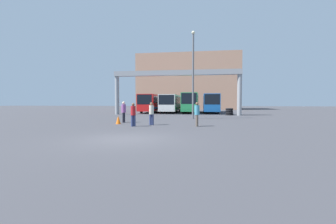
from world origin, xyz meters
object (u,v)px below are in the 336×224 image
at_px(tire_stack, 229,112).
at_px(lamp_post, 193,72).
at_px(pedestrian_mid_left, 133,114).
at_px(pedestrian_far_center, 151,113).
at_px(bus_slot_1, 172,103).
at_px(pedestrian_near_left, 197,114).
at_px(bus_slot_2, 191,102).
at_px(bus_slot_0, 152,102).
at_px(traffic_cone, 118,120).
at_px(bus_slot_3, 211,102).
at_px(pedestrian_mid_right, 124,111).

bearing_deg(tire_stack, lamp_post, -121.46).
xyz_separation_m(pedestrian_mid_left, pedestrian_far_center, (1.10, 1.15, 0.02)).
height_order(bus_slot_1, pedestrian_near_left, bus_slot_1).
relative_size(bus_slot_2, pedestrian_far_center, 5.85).
height_order(pedestrian_mid_left, pedestrian_near_left, pedestrian_near_left).
relative_size(bus_slot_0, traffic_cone, 15.28).
height_order(bus_slot_3, pedestrian_far_center, bus_slot_3).
xyz_separation_m(bus_slot_0, pedestrian_mid_right, (2.02, -20.08, -0.80)).
relative_size(bus_slot_3, pedestrian_far_center, 6.89).
bearing_deg(bus_slot_1, tire_stack, -41.84).
height_order(bus_slot_1, pedestrian_mid_left, bus_slot_1).
distance_m(bus_slot_3, pedestrian_far_center, 23.29).
distance_m(pedestrian_mid_left, pedestrian_far_center, 1.59).
bearing_deg(bus_slot_0, bus_slot_1, 16.76).
xyz_separation_m(bus_slot_3, pedestrian_mid_right, (-8.21, -20.87, -0.81)).
bearing_deg(pedestrian_mid_right, pedestrian_mid_left, 24.76).
distance_m(pedestrian_mid_right, lamp_post, 8.83).
xyz_separation_m(bus_slot_3, pedestrian_near_left, (-1.86, -23.10, -0.84)).
bearing_deg(pedestrian_far_center, pedestrian_mid_left, -135.53).
distance_m(traffic_cone, lamp_post, 9.97).
xyz_separation_m(bus_slot_2, pedestrian_near_left, (1.55, -22.19, -0.94)).
bearing_deg(bus_slot_3, bus_slot_2, -165.08).
bearing_deg(lamp_post, pedestrian_near_left, -85.54).
relative_size(bus_slot_0, tire_stack, 10.05).
height_order(bus_slot_1, bus_slot_3, bus_slot_3).
height_order(bus_slot_1, traffic_cone, bus_slot_1).
xyz_separation_m(pedestrian_near_left, lamp_post, (-0.59, 7.56, 4.06)).
xyz_separation_m(bus_slot_2, lamp_post, (0.96, -14.63, 3.12)).
bearing_deg(lamp_post, pedestrian_mid_left, -115.80).
relative_size(pedestrian_far_center, tire_stack, 1.68).
height_order(pedestrian_near_left, lamp_post, lamp_post).
relative_size(pedestrian_far_center, lamp_post, 0.19).
height_order(pedestrian_mid_right, pedestrian_far_center, pedestrian_mid_right).
distance_m(bus_slot_1, bus_slot_3, 6.82).
xyz_separation_m(bus_slot_0, bus_slot_2, (6.82, -0.11, 0.10)).
distance_m(bus_slot_2, lamp_post, 14.99).
bearing_deg(bus_slot_2, pedestrian_mid_right, -103.53).
distance_m(pedestrian_near_left, traffic_cone, 6.42).
bearing_deg(pedestrian_mid_right, tire_stack, 134.84).
height_order(traffic_cone, tire_stack, tire_stack).
bearing_deg(bus_slot_1, bus_slot_0, -163.24).
height_order(bus_slot_0, pedestrian_near_left, bus_slot_0).
distance_m(bus_slot_0, traffic_cone, 21.57).
relative_size(bus_slot_1, pedestrian_mid_left, 7.32).
relative_size(traffic_cone, lamp_post, 0.07).
distance_m(bus_slot_0, bus_slot_1, 3.56).
distance_m(bus_slot_1, pedestrian_mid_left, 24.05).
xyz_separation_m(bus_slot_3, lamp_post, (-2.45, -15.54, 3.21)).
xyz_separation_m(bus_slot_2, traffic_cone, (-4.78, -21.32, -1.53)).
relative_size(bus_slot_2, pedestrian_near_left, 5.81).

